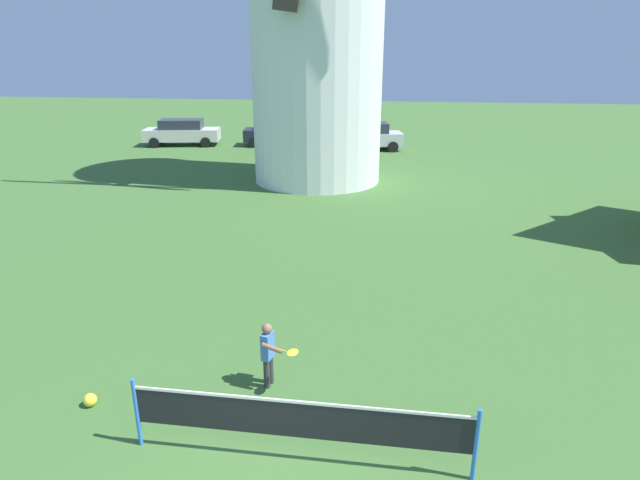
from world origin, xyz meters
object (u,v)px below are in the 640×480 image
object	(u,v)px
tennis_net	(299,420)
parked_car_cream	(182,132)
player_far	(269,351)
parked_car_black	(276,132)
parked_car_silver	(368,136)
stray_ball	(90,400)

from	to	relation	value
tennis_net	parked_car_cream	bearing A→B (deg)	115.16
player_far	parked_car_black	xyz separation A→B (m)	(-5.31, 24.22, 0.14)
player_far	parked_car_cream	size ratio (longest dim) A/B	0.25
tennis_net	parked_car_silver	distance (m)	25.11
parked_car_silver	parked_car_black	bearing A→B (deg)	172.06
player_far	parked_car_black	bearing A→B (deg)	102.38
stray_ball	parked_car_black	world-z (taller)	parked_car_black
tennis_net	player_far	size ratio (longest dim) A/B	4.03
tennis_net	parked_car_cream	distance (m)	27.74
parked_car_silver	stray_ball	bearing A→B (deg)	-97.12
tennis_net	parked_car_black	world-z (taller)	parked_car_black
parked_car_black	player_far	bearing A→B (deg)	-77.62
stray_ball	parked_car_cream	bearing A→B (deg)	108.71
stray_ball	parked_car_silver	size ratio (longest dim) A/B	0.05
tennis_net	parked_car_silver	bearing A→B (deg)	91.11
player_far	stray_ball	size ratio (longest dim) A/B	5.42
player_far	stray_ball	xyz separation A→B (m)	(-2.73, -0.95, -0.56)
stray_ball	parked_car_silver	distance (m)	24.58
stray_ball	parked_car_cream	distance (m)	25.76
tennis_net	parked_car_black	distance (m)	26.60
player_far	parked_car_silver	distance (m)	23.43
tennis_net	parked_car_black	xyz separation A→B (m)	(-6.12, 25.89, 0.12)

